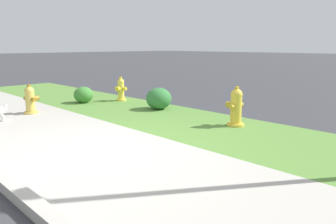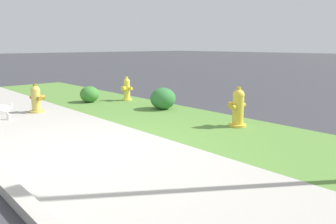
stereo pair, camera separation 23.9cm
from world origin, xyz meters
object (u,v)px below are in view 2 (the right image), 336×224
at_px(fire_hydrant_by_grass_verge, 238,108).
at_px(fire_hydrant_mid_block, 127,89).
at_px(fire_hydrant_at_driveway, 36,99).
at_px(shrub_bush_far_verge, 90,94).
at_px(small_white_dog, 0,110).
at_px(shrub_bush_near_lamp, 163,99).

bearing_deg(fire_hydrant_by_grass_verge, fire_hydrant_mid_block, 85.84).
bearing_deg(fire_hydrant_at_driveway, shrub_bush_far_verge, 94.96).
xyz_separation_m(small_white_dog, shrub_bush_near_lamp, (1.28, 3.28, 0.03)).
distance_m(fire_hydrant_mid_block, small_white_dog, 3.39).
xyz_separation_m(shrub_bush_far_verge, shrub_bush_near_lamp, (2.07, 0.82, 0.04)).
distance_m(fire_hydrant_mid_block, fire_hydrant_by_grass_verge, 3.88).
height_order(small_white_dog, shrub_bush_near_lamp, shrub_bush_near_lamp).
height_order(fire_hydrant_mid_block, small_white_dog, fire_hydrant_mid_block).
bearing_deg(fire_hydrant_mid_block, fire_hydrant_by_grass_verge, 160.94).
xyz_separation_m(fire_hydrant_by_grass_verge, fire_hydrant_at_driveway, (-3.88, -2.32, -0.05)).
distance_m(fire_hydrant_at_driveway, shrub_bush_far_verge, 1.65).
distance_m(fire_hydrant_mid_block, shrub_bush_near_lamp, 1.64).
distance_m(fire_hydrant_by_grass_verge, small_white_dog, 4.76).
bearing_deg(shrub_bush_far_verge, fire_hydrant_at_driveway, -74.87).
height_order(fire_hydrant_mid_block, fire_hydrant_by_grass_verge, fire_hydrant_by_grass_verge).
bearing_deg(fire_hydrant_at_driveway, small_white_dog, -78.02).
bearing_deg(fire_hydrant_mid_block, shrub_bush_far_verge, 48.20).
height_order(fire_hydrant_by_grass_verge, fire_hydrant_at_driveway, fire_hydrant_by_grass_verge).
distance_m(fire_hydrant_by_grass_verge, shrub_bush_near_lamp, 2.24).
bearing_deg(fire_hydrant_mid_block, fire_hydrant_at_driveway, 73.54).
xyz_separation_m(fire_hydrant_by_grass_verge, small_white_dog, (-3.52, -3.19, -0.13)).
relative_size(fire_hydrant_by_grass_verge, shrub_bush_near_lamp, 1.24).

